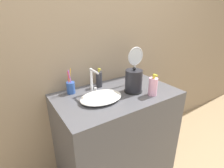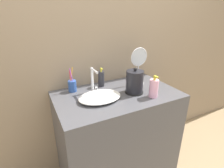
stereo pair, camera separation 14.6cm
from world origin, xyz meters
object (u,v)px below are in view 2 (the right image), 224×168
at_px(vanity_mirror, 139,64).
at_px(lotion_bottle, 101,79).
at_px(faucet, 93,79).
at_px(shampoo_bottle, 154,88).
at_px(toothbrush_cup, 72,86).
at_px(electric_kettle, 135,83).

bearing_deg(vanity_mirror, lotion_bottle, 163.30).
bearing_deg(faucet, shampoo_bottle, -36.44).
bearing_deg(shampoo_bottle, faucet, 143.56).
xyz_separation_m(toothbrush_cup, vanity_mirror, (0.62, -0.11, 0.15)).
bearing_deg(electric_kettle, lotion_bottle, 127.31).
bearing_deg(lotion_bottle, faucet, -139.18).
bearing_deg(shampoo_bottle, electric_kettle, 123.52).
bearing_deg(shampoo_bottle, vanity_mirror, 80.34).
bearing_deg(lotion_bottle, electric_kettle, -52.69).
bearing_deg(electric_kettle, vanity_mirror, 47.42).
xyz_separation_m(faucet, electric_kettle, (0.32, -0.16, -0.03)).
height_order(faucet, toothbrush_cup, faucet).
height_order(electric_kettle, toothbrush_cup, electric_kettle).
relative_size(lotion_bottle, shampoo_bottle, 0.97).
bearing_deg(toothbrush_cup, electric_kettle, -29.71).
distance_m(faucet, toothbrush_cup, 0.21).
relative_size(shampoo_bottle, vanity_mirror, 0.52).
distance_m(faucet, vanity_mirror, 0.47).
distance_m(electric_kettle, vanity_mirror, 0.24).
relative_size(faucet, toothbrush_cup, 1.02).
distance_m(toothbrush_cup, lotion_bottle, 0.28).
bearing_deg(lotion_bottle, shampoo_bottle, -53.98).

